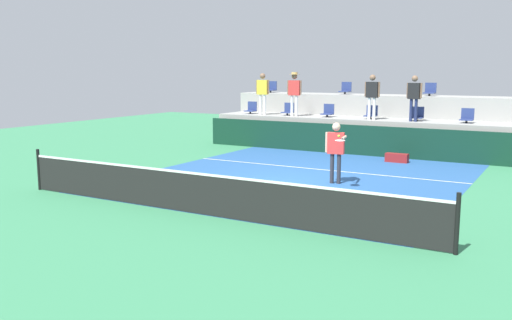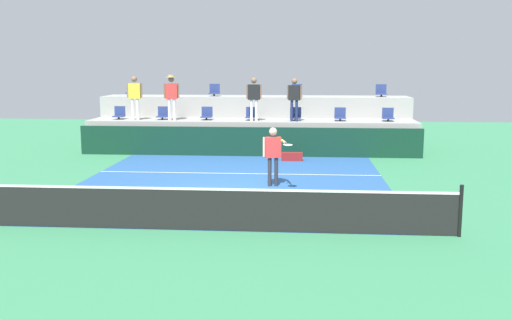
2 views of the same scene
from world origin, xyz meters
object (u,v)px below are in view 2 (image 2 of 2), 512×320
Objects in this scene: stadium_chair_lower_far_right at (388,116)px; spectator_leaning_on_rail at (135,94)px; stadium_chair_upper_far_left at (132,91)px; equipment_bag at (292,157)px; stadium_chair_lower_far_left at (119,114)px; stadium_chair_lower_mid_right at (296,115)px; spectator_with_hat at (171,92)px; stadium_chair_upper_far_right at (381,92)px; spectator_in_grey at (254,95)px; stadium_chair_lower_mid_left at (207,114)px; stadium_chair_lower_center at (251,115)px; stadium_chair_upper_left at (214,91)px; spectator_in_white at (294,96)px; stadium_chair_lower_left at (163,114)px; stadium_chair_upper_right at (297,91)px; stadium_chair_lower_right at (340,115)px; tennis_ball at (282,141)px; tennis_player at (274,151)px.

spectator_leaning_on_rail is (-9.95, -0.38, 0.84)m from stadium_chair_lower_far_right.
stadium_chair_upper_far_left reaches higher than equipment_bag.
stadium_chair_lower_mid_right is (7.13, 0.00, 0.00)m from stadium_chair_lower_far_left.
stadium_chair_lower_far_right is 4.50m from equipment_bag.
stadium_chair_lower_far_left is 0.29× the size of spectator_with_hat.
stadium_chair_upper_far_right is (3.55, 1.80, 0.85)m from stadium_chair_lower_mid_right.
stadium_chair_lower_far_right is 5.30m from spectator_in_grey.
spectator_in_grey is (1.93, -0.38, 0.81)m from stadium_chair_lower_mid_left.
spectator_leaning_on_rail is (-4.59, -0.38, 0.84)m from stadium_chair_lower_center.
spectator_in_grey reaches higher than stadium_chair_lower_far_right.
spectator_in_white is (3.45, -2.18, -0.06)m from stadium_chair_upper_left.
stadium_chair_lower_far_right is 0.31× the size of spectator_in_grey.
stadium_chair_lower_mid_left is (1.78, 0.00, 0.00)m from stadium_chair_lower_left.
stadium_chair_lower_mid_left is at bearing 180.00° from stadium_chair_lower_center.
stadium_chair_upper_far_left is 7.12m from stadium_chair_upper_right.
stadium_chair_upper_right is 0.30× the size of spectator_leaning_on_rail.
stadium_chair_upper_right is 4.55m from equipment_bag.
stadium_chair_upper_left is at bearing 130.43° from equipment_bag.
stadium_chair_lower_mid_right is 0.30× the size of spectator_leaning_on_rail.
stadium_chair_upper_far_left is (-10.70, 1.80, 0.85)m from stadium_chair_lower_far_right.
stadium_chair_lower_left is 8.94m from stadium_chair_lower_far_right.
stadium_chair_lower_right is at bearing 0.00° from stadium_chair_lower_far_left.
spectator_leaning_on_rail is 6.30m from spectator_in_white.
stadium_chair_lower_mid_right is at bearing -90.74° from stadium_chair_upper_right.
spectator_in_grey is (-5.17, -2.18, -0.04)m from stadium_chair_upper_far_right.
stadium_chair_lower_mid_left reaches higher than tennis_ball.
stadium_chair_lower_center is 0.68× the size of equipment_bag.
tennis_ball is (-0.32, -8.92, -0.93)m from stadium_chair_upper_right.
spectator_in_grey reaches higher than stadium_chair_lower_left.
spectator_with_hat is 1.07× the size of spectator_in_white.
stadium_chair_upper_far_right reaches higher than stadium_chair_lower_far_right.
stadium_chair_upper_left is at bearing 130.73° from spectator_in_grey.
spectator_with_hat is (-8.43, -2.18, 0.04)m from stadium_chair_upper_far_right.
equipment_bag is (-0.04, -1.82, -2.10)m from spectator_in_white.
stadium_chair_lower_mid_right and stadium_chair_lower_right have the same top height.
spectator_in_grey is (4.73, -0.00, -0.03)m from spectator_leaning_on_rail.
tennis_ball is 5.07m from equipment_bag.
spectator_in_white reaches higher than stadium_chair_lower_mid_right.
stadium_chair_lower_center is 1.92m from spectator_in_white.
spectator_in_grey reaches higher than tennis_ball.
tennis_ball is at bearing -70.21° from stadium_chair_upper_left.
stadium_chair_lower_far_left is at bearing 180.00° from stadium_chair_lower_left.
stadium_chair_lower_left and stadium_chair_lower_center have the same top height.
stadium_chair_lower_far_left is 8.87m from stadium_chair_lower_right.
spectator_in_white is at bearing -92.00° from stadium_chair_upper_right.
stadium_chair_lower_left is at bearing 180.00° from stadium_chair_lower_far_right.
stadium_chair_upper_far_right is at bearing 12.44° from spectator_leaning_on_rail.
equipment_bag is (0.46, 4.46, -0.88)m from tennis_player.
stadium_chair_lower_left is 1.00× the size of stadium_chair_upper_left.
stadium_chair_upper_far_left reaches higher than stadium_chair_lower_mid_right.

